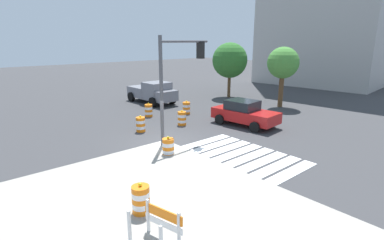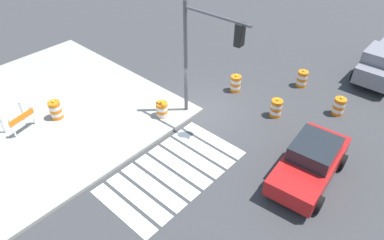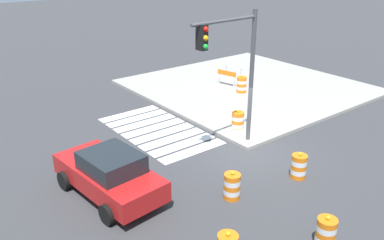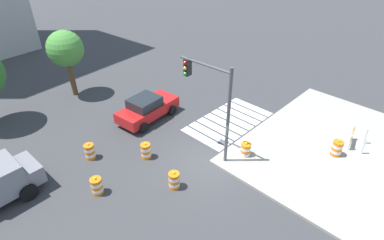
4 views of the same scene
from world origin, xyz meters
name	(u,v)px [view 1 (image 1 of 4)]	position (x,y,z in m)	size (l,w,h in m)	color
ground_plane	(165,142)	(0.00, 0.00, 0.00)	(120.00, 120.00, 0.00)	#38383A
crosswalk_stripes	(244,155)	(4.00, 1.80, 0.01)	(5.85, 3.20, 0.02)	silver
sports_car	(244,113)	(0.55, 5.99, 0.81)	(4.46, 2.46, 1.63)	red
pickup_truck	(153,92)	(-9.34, 5.48, 0.97)	(5.20, 2.44, 1.92)	slate
traffic_barrel_near_corner	(182,118)	(-2.12, 2.89, 0.45)	(0.56, 0.56, 1.02)	orange
traffic_barrel_crosswalk_end	(149,110)	(-5.49, 2.49, 0.45)	(0.56, 0.56, 1.02)	orange
traffic_barrel_median_near	(168,148)	(1.77, -1.11, 0.45)	(0.56, 0.56, 1.02)	orange
traffic_barrel_median_far	(186,108)	(-4.32, 5.11, 0.45)	(0.56, 0.56, 1.02)	orange
traffic_barrel_far_curb	(141,124)	(-2.63, 0.06, 0.45)	(0.56, 0.56, 1.02)	orange
traffic_barrel_on_sidewalk	(141,199)	(5.30, -4.78, 0.60)	(0.56, 0.56, 1.02)	orange
construction_barricade	(159,223)	(6.84, -5.15, 0.72)	(1.38, 1.04, 1.00)	silver
traffic_light_pole	(178,71)	(0.54, 0.54, 3.91)	(0.50, 3.29, 5.50)	#4C4C51
street_tree_streetside_near	(230,60)	(-6.92, 12.70, 3.56)	(3.34, 3.34, 5.24)	brown
street_tree_streetside_mid	(283,63)	(-1.12, 12.69, 3.60)	(2.56, 2.56, 4.93)	brown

